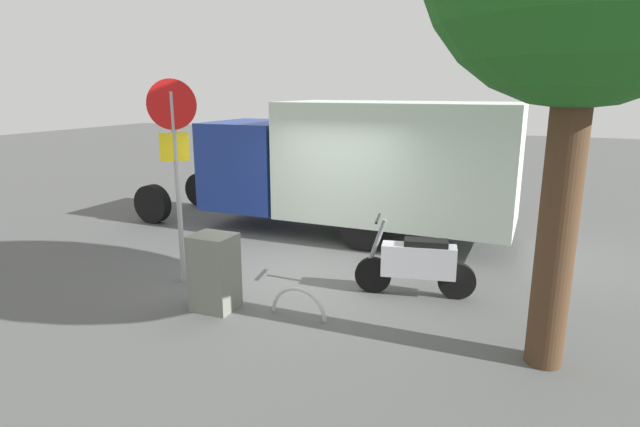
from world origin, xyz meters
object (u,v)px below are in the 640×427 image
(box_truck_near, at_px, (352,162))
(bike_rack_hoop, at_px, (298,316))
(motorcycle, at_px, (417,263))
(utility_cabinet, at_px, (214,272))
(stop_sign, at_px, (175,150))

(box_truck_near, bearing_deg, bike_rack_hoop, 100.20)
(box_truck_near, xyz_separation_m, motorcycle, (-2.05, 2.82, -1.06))
(utility_cabinet, height_order, bike_rack_hoop, utility_cabinet)
(box_truck_near, distance_m, bike_rack_hoop, 4.53)
(bike_rack_hoop, bearing_deg, utility_cabinet, 10.59)
(stop_sign, height_order, utility_cabinet, stop_sign)
(motorcycle, height_order, bike_rack_hoop, motorcycle)
(motorcycle, height_order, stop_sign, stop_sign)
(stop_sign, bearing_deg, motorcycle, -165.90)
(bike_rack_hoop, bearing_deg, motorcycle, -134.37)
(box_truck_near, height_order, bike_rack_hoop, box_truck_near)
(motorcycle, xyz_separation_m, bike_rack_hoop, (1.34, 1.37, -0.52))
(stop_sign, height_order, bike_rack_hoop, stop_sign)
(utility_cabinet, relative_size, bike_rack_hoop, 1.29)
(motorcycle, bearing_deg, utility_cabinet, 20.82)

